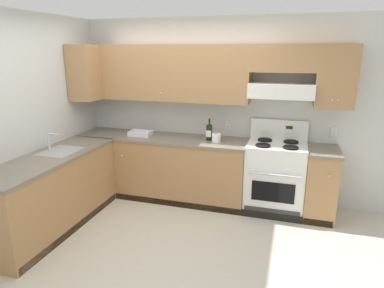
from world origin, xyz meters
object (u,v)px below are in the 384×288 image
(wine_bottle, at_px, (209,131))
(paper_towel_roll, at_px, (216,138))
(bowl, at_px, (141,134))
(stove, at_px, (275,177))

(wine_bottle, xyz_separation_m, paper_towel_roll, (0.12, -0.08, -0.07))
(bowl, bearing_deg, paper_towel_roll, -1.73)
(wine_bottle, height_order, bowl, wine_bottle)
(stove, bearing_deg, bowl, -179.15)
(wine_bottle, height_order, paper_towel_roll, wine_bottle)
(bowl, xyz_separation_m, paper_towel_roll, (1.13, -0.03, 0.03))
(bowl, height_order, paper_towel_roll, paper_towel_roll)
(stove, height_order, wine_bottle, wine_bottle)
(stove, height_order, paper_towel_roll, stove)
(wine_bottle, bearing_deg, paper_towel_roll, -33.22)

